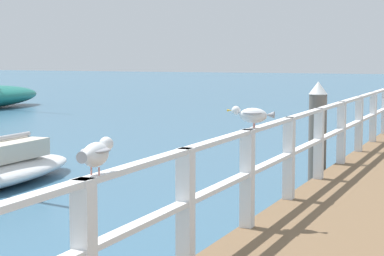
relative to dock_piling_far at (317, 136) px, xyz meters
name	(u,v)px	position (x,y,z in m)	size (l,w,h in m)	color
pier_railing	(319,135)	(0.38, -1.57, 0.18)	(0.12, 18.54, 0.96)	white
dock_piling_far	(317,136)	(0.00, 0.00, 0.00)	(0.29, 0.29, 1.72)	#6B6056
seagull_foreground	(96,153)	(0.38, -7.55, 0.68)	(0.20, 0.48, 0.21)	white
seagull_background	(252,114)	(0.37, -4.47, 0.68)	(0.48, 0.19, 0.21)	white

